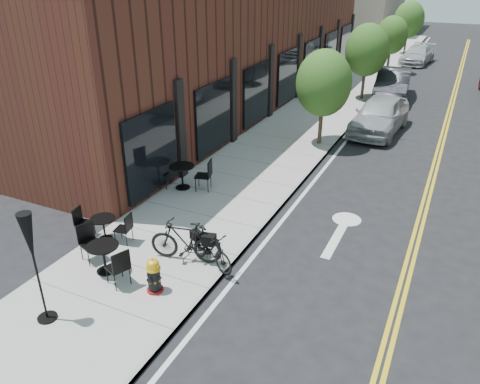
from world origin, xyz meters
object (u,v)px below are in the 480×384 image
Objects in this scene: bicycle_left at (185,241)px; parked_car_a at (380,115)px; bistro_set_c at (182,173)px; bicycle_right at (210,248)px; bistro_set_a at (104,254)px; bistro_set_b at (104,225)px; parked_car_b at (392,84)px; patio_umbrella at (31,246)px; fire_hydrant at (154,276)px; parked_car_c at (417,55)px.

parked_car_a is at bearing 157.77° from bicycle_left.
bicycle_left is at bearing -72.39° from bistro_set_c.
bicycle_right is (0.65, 0.07, -0.06)m from bicycle_left.
bicycle_right is 0.90× the size of bistro_set_a.
parked_car_b reaches higher than bistro_set_b.
fire_hydrant is at bearing 49.43° from patio_umbrella.
bicycle_right is 3.17m from bistro_set_b.
patio_umbrella is (1.01, -3.03, 1.38)m from bistro_set_b.
parked_car_a is 17.62m from parked_car_c.
parked_car_b is (1.89, 18.86, 0.14)m from bicycle_left.
fire_hydrant is at bearing -80.24° from bistro_set_c.
bicycle_left reaches higher than bicycle_right.
parked_car_b is at bearing 102.47° from bistro_set_a.
patio_umbrella is (0.01, -1.86, 1.32)m from bistro_set_a.
bistro_set_a is 0.72× the size of patio_umbrella.
patio_umbrella is at bearing -37.33° from bicycle_left.
bicycle_left is at bearing -87.24° from parked_car_c.
parked_car_b is (4.40, 18.95, 0.27)m from bistro_set_b.
bicycle_left is at bearing 64.26° from patio_umbrella.
parked_car_b is (-0.47, 6.26, 0.01)m from parked_car_a.
patio_umbrella is 0.53× the size of parked_car_a.
bistro_set_c is 0.43× the size of parked_car_c.
bicycle_right is 0.33× the size of parked_car_b.
bicycle_right is 2.54m from bistro_set_a.
bistro_set_c reaches higher than bistro_set_b.
parked_car_a reaches higher than bistro_set_b.
bistro_set_a is at bearing -95.91° from bistro_set_c.
parked_car_b reaches higher than parked_car_a.
patio_umbrella is at bearing -67.77° from bistro_set_a.
bistro_set_b is at bearing 152.66° from bistro_set_a.
parked_car_b is at bearing 98.68° from parked_car_a.
parked_car_a is at bearing 47.03° from bistro_set_c.
fire_hydrant is 2.81m from bistro_set_b.
patio_umbrella is at bearing -81.77° from bistro_set_b.
parked_car_c is at bearing 71.61° from bistro_set_b.
parked_car_b is at bearing 162.68° from bicycle_left.
bicycle_right reaches higher than fire_hydrant.
fire_hydrant is at bearing -87.08° from parked_car_c.
bistro_set_a is at bearing -101.27° from parked_car_a.
bicycle_left is at bearing 91.03° from fire_hydrant.
bistro_set_a is 0.38× the size of parked_car_a.
parked_car_a reaches higher than parked_car_c.
bistro_set_c is (-2.98, 3.50, 0.03)m from bicycle_right.
patio_umbrella reaches higher than bicycle_right.
parked_car_a is 0.96× the size of parked_car_b.
fire_hydrant is 0.44× the size of bistro_set_c.
parked_car_a reaches higher than bicycle_right.
fire_hydrant is at bearing 18.10° from bistro_set_a.
fire_hydrant is 0.18× the size of parked_car_b.
bistro_set_c is at bearing -110.37° from parked_car_b.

